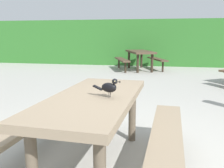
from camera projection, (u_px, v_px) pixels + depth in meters
name	position (u px, v px, depth m)	size (l,w,h in m)	color
hedge_wall	(151.00, 43.00, 11.10)	(28.00, 1.26, 2.01)	#2D6B28
picnic_table_foreground	(94.00, 113.00, 2.40)	(1.77, 1.84, 0.74)	#84725B
bird_grackle	(110.00, 87.00, 2.24)	(0.28, 0.12, 0.18)	black
picnic_table_mid_left	(140.00, 56.00, 9.39)	(2.16, 2.18, 0.74)	#473828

